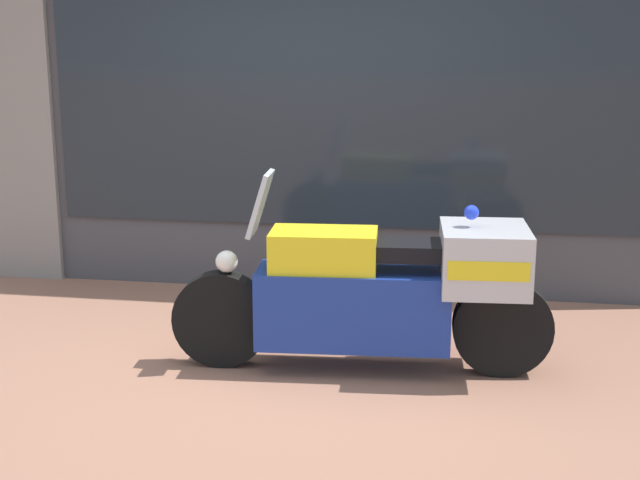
% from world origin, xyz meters
% --- Properties ---
extents(ground_plane, '(60.00, 60.00, 0.00)m').
position_xyz_m(ground_plane, '(0.00, 0.00, 0.00)').
color(ground_plane, '#8E604C').
extents(shop_building, '(5.95, 0.55, 3.77)m').
position_xyz_m(shop_building, '(-0.37, 2.00, 1.89)').
color(shop_building, '#424247').
rests_on(shop_building, ground).
extents(window_display, '(4.72, 0.30, 1.99)m').
position_xyz_m(window_display, '(0.31, 2.03, 0.47)').
color(window_display, slate).
rests_on(window_display, ground).
extents(paramedic_motorcycle, '(2.37, 0.64, 1.25)m').
position_xyz_m(paramedic_motorcycle, '(0.72, 0.14, 0.53)').
color(paramedic_motorcycle, black).
rests_on(paramedic_motorcycle, ground).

